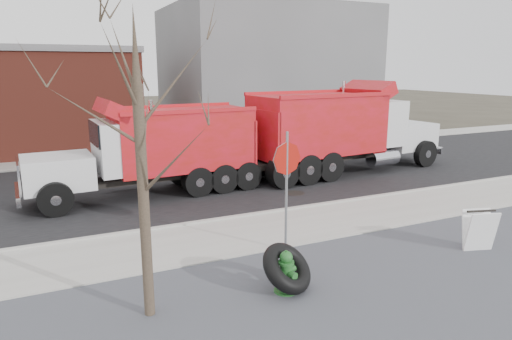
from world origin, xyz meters
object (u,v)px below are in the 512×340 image
sandwich_board (479,230)px  dump_truck_red_b (156,147)px  truck_tire (287,268)px  dump_truck_red_a (340,127)px  fire_hydrant (286,274)px  stop_sign (287,172)px

sandwich_board → dump_truck_red_b: (-5.70, 8.12, 1.13)m
truck_tire → dump_truck_red_b: size_ratio=0.18×
dump_truck_red_a → dump_truck_red_b: size_ratio=1.19×
truck_tire → dump_truck_red_b: dump_truck_red_b is taller
truck_tire → dump_truck_red_a: dump_truck_red_a is taller
sandwich_board → dump_truck_red_a: (1.89, 8.33, 1.34)m
truck_tire → sandwich_board: bearing=-1.9°
fire_hydrant → dump_truck_red_a: bearing=31.6°
fire_hydrant → dump_truck_red_b: bearing=76.3°
fire_hydrant → stop_sign: stop_sign is taller
stop_sign → dump_truck_red_b: 6.42m
dump_truck_red_b → sandwich_board: bearing=121.7°
fire_hydrant → stop_sign: (0.96, 1.79, 1.54)m
stop_sign → dump_truck_red_b: size_ratio=0.37×
truck_tire → dump_truck_red_a: (6.92, 8.16, 1.38)m
stop_sign → dump_truck_red_a: dump_truck_red_a is taller
truck_tire → fire_hydrant: bearing=-130.0°
truck_tire → dump_truck_red_a: 10.79m
stop_sign → sandwich_board: stop_sign is taller
fire_hydrant → stop_sign: size_ratio=0.30×
truck_tire → dump_truck_red_b: (-0.66, 7.95, 1.18)m
fire_hydrant → sandwich_board: size_ratio=0.87×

